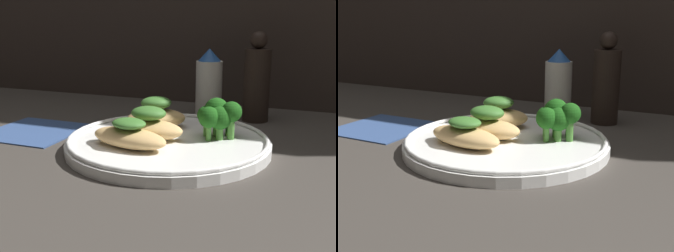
% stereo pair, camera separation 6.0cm
% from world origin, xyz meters
% --- Properties ---
extents(ground_plane, '(1.80, 1.80, 0.01)m').
position_xyz_m(ground_plane, '(0.00, 0.00, -0.01)').
color(ground_plane, '#3D3833').
extents(plate, '(0.29, 0.29, 0.02)m').
position_xyz_m(plate, '(0.00, 0.00, 0.01)').
color(plate, white).
rests_on(plate, ground_plane).
extents(grilled_meat_front, '(0.12, 0.07, 0.04)m').
position_xyz_m(grilled_meat_front, '(-0.04, -0.05, 0.03)').
color(grilled_meat_front, tan).
rests_on(grilled_meat_front, plate).
extents(grilled_meat_middle, '(0.10, 0.05, 0.05)m').
position_xyz_m(grilled_meat_middle, '(-0.03, -0.01, 0.03)').
color(grilled_meat_middle, tan).
rests_on(grilled_meat_middle, plate).
extents(grilled_meat_back, '(0.11, 0.09, 0.05)m').
position_xyz_m(grilled_meat_back, '(-0.04, 0.05, 0.03)').
color(grilled_meat_back, tan).
rests_on(grilled_meat_back, plate).
extents(broccoli_bunch, '(0.07, 0.06, 0.06)m').
position_xyz_m(broccoli_bunch, '(0.06, 0.03, 0.05)').
color(broccoli_bunch, '#4C8E38').
rests_on(broccoli_bunch, plate).
extents(sauce_bottle, '(0.05, 0.05, 0.13)m').
position_xyz_m(sauce_bottle, '(0.00, 0.21, 0.06)').
color(sauce_bottle, white).
rests_on(sauce_bottle, ground_plane).
extents(pepper_grinder, '(0.05, 0.05, 0.16)m').
position_xyz_m(pepper_grinder, '(0.09, 0.21, 0.07)').
color(pepper_grinder, black).
rests_on(pepper_grinder, ground_plane).
extents(napkin, '(0.14, 0.14, 0.00)m').
position_xyz_m(napkin, '(-0.24, 0.01, 0.00)').
color(napkin, '#334C7F').
rests_on(napkin, ground_plane).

